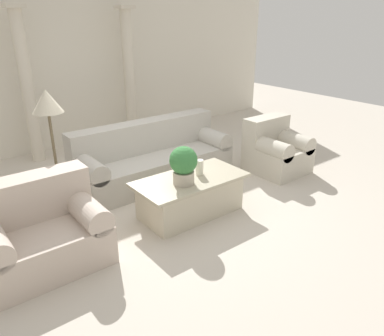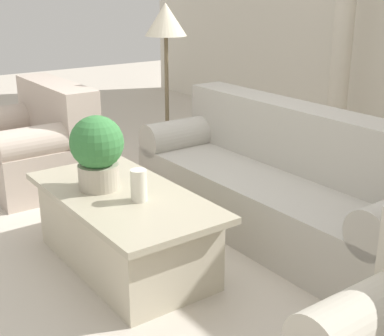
{
  "view_description": "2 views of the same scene",
  "coord_description": "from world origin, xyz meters",
  "px_view_note": "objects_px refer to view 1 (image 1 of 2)",
  "views": [
    {
      "loc": [
        -2.48,
        -3.84,
        2.38
      ],
      "look_at": [
        0.27,
        -0.31,
        0.53
      ],
      "focal_mm": 35.0,
      "sensor_mm": 36.0,
      "label": 1
    },
    {
      "loc": [
        2.85,
        -1.92,
        1.71
      ],
      "look_at": [
        0.23,
        -0.04,
        0.6
      ],
      "focal_mm": 50.0,
      "sensor_mm": 36.0,
      "label": 2
    }
  ],
  "objects_px": {
    "loveseat": "(40,231)",
    "coffee_table": "(190,195)",
    "sofa_long": "(153,158)",
    "floor_lamp": "(48,110)",
    "potted_plant": "(183,164)",
    "armchair": "(275,149)"
  },
  "relations": [
    {
      "from": "sofa_long",
      "to": "loveseat",
      "type": "height_order",
      "value": "same"
    },
    {
      "from": "coffee_table",
      "to": "armchair",
      "type": "bearing_deg",
      "value": 8.65
    },
    {
      "from": "sofa_long",
      "to": "floor_lamp",
      "type": "height_order",
      "value": "floor_lamp"
    },
    {
      "from": "loveseat",
      "to": "armchair",
      "type": "bearing_deg",
      "value": 2.74
    },
    {
      "from": "sofa_long",
      "to": "armchair",
      "type": "xyz_separation_m",
      "value": [
        1.77,
        -0.89,
        0.01
      ]
    },
    {
      "from": "loveseat",
      "to": "coffee_table",
      "type": "relative_size",
      "value": 0.85
    },
    {
      "from": "loveseat",
      "to": "floor_lamp",
      "type": "xyz_separation_m",
      "value": [
        0.56,
        1.04,
        0.95
      ]
    },
    {
      "from": "sofa_long",
      "to": "armchair",
      "type": "distance_m",
      "value": 1.98
    },
    {
      "from": "coffee_table",
      "to": "floor_lamp",
      "type": "bearing_deg",
      "value": 137.37
    },
    {
      "from": "loveseat",
      "to": "potted_plant",
      "type": "bearing_deg",
      "value": -6.69
    },
    {
      "from": "loveseat",
      "to": "coffee_table",
      "type": "bearing_deg",
      "value": -3.72
    },
    {
      "from": "loveseat",
      "to": "floor_lamp",
      "type": "bearing_deg",
      "value": 61.48
    },
    {
      "from": "loveseat",
      "to": "armchair",
      "type": "relative_size",
      "value": 1.41
    },
    {
      "from": "loveseat",
      "to": "floor_lamp",
      "type": "height_order",
      "value": "floor_lamp"
    },
    {
      "from": "sofa_long",
      "to": "coffee_table",
      "type": "distance_m",
      "value": 1.21
    },
    {
      "from": "sofa_long",
      "to": "floor_lamp",
      "type": "xyz_separation_m",
      "value": [
        -1.45,
        -0.04,
        0.97
      ]
    },
    {
      "from": "armchair",
      "to": "potted_plant",
      "type": "bearing_deg",
      "value": -170.0
    },
    {
      "from": "potted_plant",
      "to": "floor_lamp",
      "type": "height_order",
      "value": "floor_lamp"
    },
    {
      "from": "loveseat",
      "to": "potted_plant",
      "type": "relative_size",
      "value": 2.56
    },
    {
      "from": "loveseat",
      "to": "floor_lamp",
      "type": "relative_size",
      "value": 0.77
    },
    {
      "from": "coffee_table",
      "to": "potted_plant",
      "type": "xyz_separation_m",
      "value": [
        -0.16,
        -0.08,
        0.49
      ]
    },
    {
      "from": "coffee_table",
      "to": "potted_plant",
      "type": "distance_m",
      "value": 0.52
    }
  ]
}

